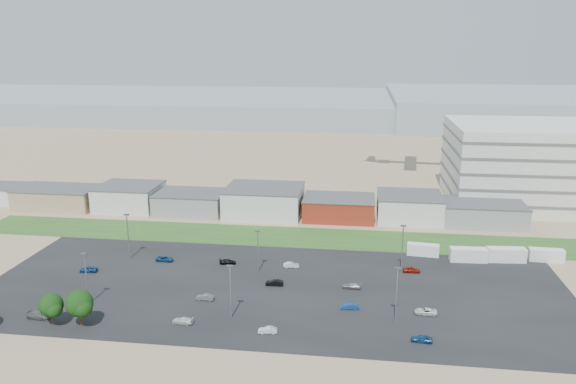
% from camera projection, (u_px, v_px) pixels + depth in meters
% --- Properties ---
extents(ground, '(700.00, 700.00, 0.00)m').
position_uv_depth(ground, '(228.00, 334.00, 97.03)').
color(ground, '#937B5D').
rests_on(ground, ground).
extents(parking_lot, '(120.00, 50.00, 0.01)m').
position_uv_depth(parking_lot, '(274.00, 288.00, 115.57)').
color(parking_lot, black).
rests_on(parking_lot, ground).
extents(grass_strip, '(160.00, 16.00, 0.02)m').
position_uv_depth(grass_strip, '(274.00, 236.00, 146.88)').
color(grass_strip, '#2B4F1D').
rests_on(grass_strip, ground).
extents(hills_backdrop, '(700.00, 200.00, 9.00)m').
position_uv_depth(hills_backdrop, '(389.00, 110.00, 392.78)').
color(hills_backdrop, gray).
rests_on(hills_backdrop, ground).
extents(building_row, '(170.00, 20.00, 8.00)m').
position_uv_depth(building_row, '(228.00, 200.00, 166.25)').
color(building_row, silver).
rests_on(building_row, ground).
extents(box_trailer_a, '(7.59, 3.10, 2.77)m').
position_uv_depth(box_trailer_a, '(423.00, 250.00, 133.15)').
color(box_trailer_a, silver).
rests_on(box_trailer_a, ground).
extents(box_trailer_b, '(8.51, 2.99, 3.15)m').
position_uv_depth(box_trailer_b, '(468.00, 255.00, 129.46)').
color(box_trailer_b, silver).
rests_on(box_trailer_b, ground).
extents(box_trailer_c, '(8.78, 3.31, 3.23)m').
position_uv_depth(box_trailer_c, '(506.00, 255.00, 129.37)').
color(box_trailer_c, silver).
rests_on(box_trailer_c, ground).
extents(box_trailer_d, '(7.80, 2.73, 2.89)m').
position_uv_depth(box_trailer_d, '(546.00, 255.00, 129.62)').
color(box_trailer_d, silver).
rests_on(box_trailer_d, ground).
extents(tree_right, '(4.53, 4.53, 6.80)m').
position_uv_depth(tree_right, '(51.00, 308.00, 99.39)').
color(tree_right, black).
rests_on(tree_right, ground).
extents(tree_near, '(5.14, 5.14, 7.71)m').
position_uv_depth(tree_near, '(80.00, 306.00, 98.96)').
color(tree_near, black).
rests_on(tree_near, ground).
extents(lightpole_front_l, '(1.23, 0.51, 10.48)m').
position_uv_depth(lightpole_front_l, '(86.00, 279.00, 106.99)').
color(lightpole_front_l, slate).
rests_on(lightpole_front_l, ground).
extents(lightpole_front_m, '(1.21, 0.51, 10.31)m').
position_uv_depth(lightpole_front_m, '(231.00, 292.00, 101.61)').
color(lightpole_front_m, slate).
rests_on(lightpole_front_m, ground).
extents(lightpole_front_r, '(1.27, 0.53, 10.81)m').
position_uv_depth(lightpole_front_r, '(396.00, 296.00, 99.35)').
color(lightpole_front_r, slate).
rests_on(lightpole_front_r, ground).
extents(lightpole_back_l, '(1.28, 0.53, 10.90)m').
position_uv_depth(lightpole_back_l, '(128.00, 237.00, 130.00)').
color(lightpole_back_l, slate).
rests_on(lightpole_back_l, ground).
extents(lightpole_back_m, '(1.12, 0.47, 9.51)m').
position_uv_depth(lightpole_back_m, '(258.00, 251.00, 122.76)').
color(lightpole_back_m, slate).
rests_on(lightpole_back_m, ground).
extents(lightpole_back_r, '(1.28, 0.53, 10.90)m').
position_uv_depth(lightpole_back_r, '(402.00, 249.00, 122.04)').
color(lightpole_back_r, slate).
rests_on(lightpole_back_r, ground).
extents(parked_car_0, '(4.22, 2.06, 1.15)m').
position_uv_depth(parked_car_0, '(426.00, 311.00, 104.13)').
color(parked_car_0, silver).
rests_on(parked_car_0, ground).
extents(parked_car_1, '(3.62, 1.57, 1.16)m').
position_uv_depth(parked_car_1, '(349.00, 306.00, 106.24)').
color(parked_car_1, navy).
rests_on(parked_car_1, ground).
extents(parked_car_2, '(3.72, 1.75, 1.23)m').
position_uv_depth(parked_car_2, '(422.00, 338.00, 94.44)').
color(parked_car_2, navy).
rests_on(parked_car_2, ground).
extents(parked_car_3, '(3.95, 1.96, 1.10)m').
position_uv_depth(parked_car_3, '(183.00, 321.00, 100.73)').
color(parked_car_3, silver).
rests_on(parked_car_3, ground).
extents(parked_car_4, '(3.63, 1.39, 1.18)m').
position_uv_depth(parked_car_4, '(205.00, 297.00, 109.95)').
color(parked_car_4, '#595B5E').
rests_on(parked_car_4, ground).
extents(parked_car_5, '(3.99, 2.04, 1.30)m').
position_uv_depth(parked_car_5, '(89.00, 269.00, 123.51)').
color(parked_car_5, navy).
rests_on(parked_car_5, ground).
extents(parked_car_6, '(3.94, 2.04, 1.09)m').
position_uv_depth(parked_car_6, '(228.00, 262.00, 128.10)').
color(parked_car_6, black).
rests_on(parked_car_6, ground).
extents(parked_car_7, '(3.78, 1.45, 1.23)m').
position_uv_depth(parked_car_7, '(274.00, 283.00, 116.62)').
color(parked_car_7, black).
rests_on(parked_car_7, ground).
extents(parked_car_8, '(3.83, 1.71, 1.28)m').
position_uv_depth(parked_car_8, '(412.00, 270.00, 123.33)').
color(parked_car_8, maroon).
rests_on(parked_car_8, ground).
extents(parked_car_9, '(4.16, 2.07, 1.13)m').
position_uv_depth(parked_car_9, '(165.00, 259.00, 129.73)').
color(parked_car_9, navy).
rests_on(parked_car_9, ground).
extents(parked_car_10, '(4.60, 2.13, 1.30)m').
position_uv_depth(parked_car_10, '(39.00, 315.00, 102.52)').
color(parked_car_10, '#595B5E').
rests_on(parked_car_10, ground).
extents(parked_car_11, '(3.67, 1.69, 1.16)m').
position_uv_depth(parked_car_11, '(291.00, 265.00, 126.10)').
color(parked_car_11, silver).
rests_on(parked_car_11, ground).
extents(parked_car_12, '(3.99, 1.81, 1.13)m').
position_uv_depth(parked_car_12, '(351.00, 286.00, 115.21)').
color(parked_car_12, '#A5A5AA').
rests_on(parked_car_12, ground).
extents(parked_car_13, '(3.45, 1.55, 1.10)m').
position_uv_depth(parked_car_13, '(268.00, 330.00, 97.38)').
color(parked_car_13, silver).
rests_on(parked_car_13, ground).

